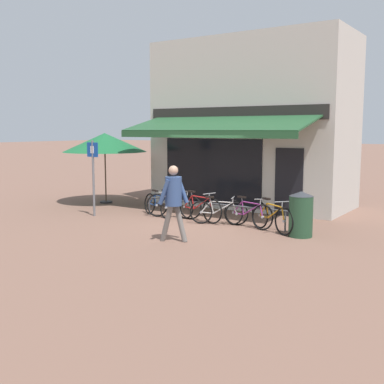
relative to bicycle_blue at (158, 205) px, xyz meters
name	(u,v)px	position (x,y,z in m)	size (l,w,h in m)	color
ground_plane	(195,223)	(1.55, -0.24, -0.35)	(160.00, 160.00, 0.00)	brown
shop_front	(252,124)	(1.35, 3.68, 2.50)	(6.74, 4.94, 5.71)	beige
bike_rack_rail	(211,206)	(1.92, 0.03, 0.13)	(4.64, 0.04, 0.57)	#47494F
bicycle_blue	(158,205)	(0.00, 0.00, 0.00)	(1.58, 0.73, 0.81)	black
bicycle_black	(173,205)	(0.59, 0.01, 0.03)	(1.82, 0.61, 0.87)	black
bicycle_red	(198,208)	(1.50, -0.02, 0.04)	(1.83, 0.52, 0.88)	black
bicycle_silver	(219,212)	(2.25, -0.12, 0.00)	(1.59, 0.71, 0.80)	black
bicycle_purple	(248,214)	(3.10, 0.00, 0.02)	(1.70, 0.52, 0.85)	black
bicycle_orange	(271,217)	(3.89, -0.17, 0.04)	(1.58, 0.88, 0.87)	black
pedestrian_adult	(174,196)	(2.41, -2.48, 0.76)	(0.64, 0.62, 1.84)	slate
litter_bin	(301,214)	(4.73, -0.29, 0.22)	(0.60, 0.60, 1.14)	#23472D
parking_sign	(93,170)	(-1.65, -1.08, 1.08)	(0.44, 0.07, 2.33)	slate
cafe_parasol	(105,143)	(-3.21, 1.07, 1.84)	(2.99, 2.99, 2.53)	#4C3D2D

